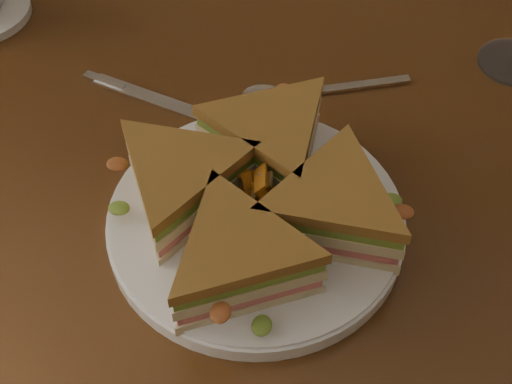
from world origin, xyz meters
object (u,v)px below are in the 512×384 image
Objects in this scene: spoon at (286,94)px; knife at (165,104)px; table at (220,234)px; plate at (256,222)px; sandwich_wedges at (256,196)px.

knife is at bearing 174.99° from spoon.
knife is (-0.07, 0.09, 0.10)m from table.
table is at bearing -133.72° from spoon.
plate is at bearing -33.11° from knife.
spoon is at bearing 31.67° from knife.
plate is at bearing -51.50° from table.
knife is (-0.12, -0.03, -0.00)m from spoon.
table is 5.76× the size of knife.
sandwich_wedges is (0.05, -0.06, 0.14)m from table.
spoon is at bearing 64.62° from table.
knife is (-0.12, 0.15, -0.04)m from sandwich_wedges.
sandwich_wedges is at bearing -51.50° from table.
sandwich_wedges is 1.64× the size of spoon.
sandwich_wedges is 1.39× the size of knife.
sandwich_wedges is at bearing -33.69° from plate.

